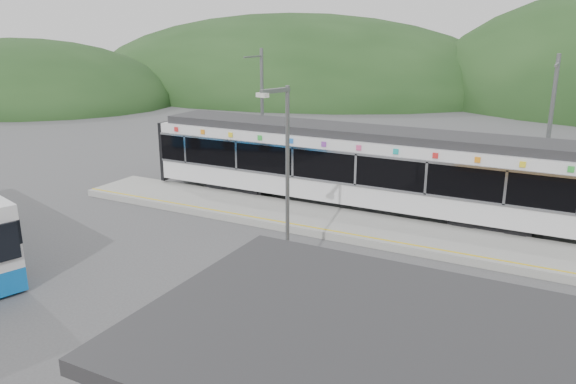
% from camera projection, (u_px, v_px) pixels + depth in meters
% --- Properties ---
extents(ground, '(120.00, 120.00, 0.00)m').
position_uv_depth(ground, '(310.00, 255.00, 20.52)').
color(ground, '#4C4C4F').
rests_on(ground, ground).
extents(hills, '(146.00, 149.00, 26.00)m').
position_uv_depth(hills, '(508.00, 238.00, 22.24)').
color(hills, '#1E3D19').
rests_on(hills, ground).
extents(platform, '(26.00, 3.20, 0.30)m').
position_uv_depth(platform, '(344.00, 225.00, 23.28)').
color(platform, '#9E9E99').
rests_on(platform, ground).
extents(yellow_line, '(26.00, 0.10, 0.01)m').
position_uv_depth(yellow_line, '(332.00, 231.00, 22.13)').
color(yellow_line, yellow).
rests_on(yellow_line, platform).
extents(train, '(20.44, 3.01, 3.74)m').
position_uv_depth(train, '(357.00, 165.00, 25.27)').
color(train, black).
rests_on(train, ground).
extents(catenary_mast_west, '(0.18, 1.80, 7.00)m').
position_uv_depth(catenary_mast_west, '(262.00, 113.00, 29.89)').
color(catenary_mast_west, slate).
rests_on(catenary_mast_west, ground).
extents(catenary_mast_east, '(0.18, 1.80, 7.00)m').
position_uv_depth(catenary_mast_east, '(548.00, 135.00, 23.63)').
color(catenary_mast_east, slate).
rests_on(catenary_mast_east, ground).
extents(lamp_post, '(0.43, 1.16, 6.42)m').
position_uv_depth(lamp_post, '(285.00, 175.00, 16.50)').
color(lamp_post, slate).
rests_on(lamp_post, ground).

